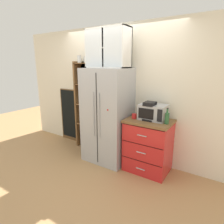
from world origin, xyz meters
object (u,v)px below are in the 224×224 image
object	(u,v)px
mug_navy	(151,117)
microwave	(153,112)
refrigerator	(108,116)
bottle_green	(167,117)
mug_red	(134,116)
chalkboard_menu	(71,115)
coffee_maker	(150,111)

from	to	relation	value
mug_navy	microwave	bearing A→B (deg)	9.84
refrigerator	mug_navy	bearing A→B (deg)	6.44
bottle_green	microwave	bearing A→B (deg)	158.37
microwave	bottle_green	world-z (taller)	microwave
refrigerator	mug_red	bearing A→B (deg)	-2.35
chalkboard_menu	bottle_green	bearing A→B (deg)	-7.41
mug_red	coffee_maker	bearing A→B (deg)	17.77
coffee_maker	mug_navy	xyz separation A→B (m)	(0.00, 0.04, -0.11)
mug_navy	bottle_green	xyz separation A→B (m)	(0.31, -0.10, 0.06)
microwave	bottle_green	distance (m)	0.29
mug_navy	bottle_green	world-z (taller)	bottle_green
microwave	bottle_green	size ratio (longest dim) A/B	1.72
refrigerator	mug_red	xyz separation A→B (m)	(0.57, -0.02, 0.08)
bottle_green	chalkboard_menu	bearing A→B (deg)	172.59
microwave	mug_red	distance (m)	0.32
refrigerator	microwave	xyz separation A→B (m)	(0.86, 0.10, 0.17)
refrigerator	mug_red	world-z (taller)	refrigerator
refrigerator	chalkboard_menu	xyz separation A→B (m)	(-1.30, 0.31, -0.25)
coffee_maker	mug_red	bearing A→B (deg)	-162.23
coffee_maker	chalkboard_menu	world-z (taller)	chalkboard_menu
mug_red	bottle_green	world-z (taller)	bottle_green
refrigerator	bottle_green	size ratio (longest dim) A/B	6.92
coffee_maker	chalkboard_menu	size ratio (longest dim) A/B	0.25
microwave	coffee_maker	bearing A→B (deg)	-131.81
mug_navy	chalkboard_menu	xyz separation A→B (m)	(-2.12, 0.21, -0.34)
refrigerator	mug_red	distance (m)	0.58
refrigerator	coffee_maker	xyz separation A→B (m)	(0.82, 0.06, 0.20)
refrigerator	bottle_green	xyz separation A→B (m)	(1.13, -0.01, 0.15)
bottle_green	mug_navy	bearing A→B (deg)	161.74
coffee_maker	mug_red	world-z (taller)	coffee_maker
mug_red	chalkboard_menu	xyz separation A→B (m)	(-1.86, 0.33, -0.33)
refrigerator	microwave	world-z (taller)	refrigerator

